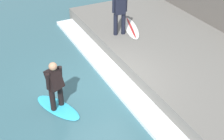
% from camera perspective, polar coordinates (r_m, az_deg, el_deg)
% --- Properties ---
extents(ground_plane, '(28.00, 28.00, 0.00)m').
position_cam_1_polar(ground_plane, '(9.60, -2.16, -4.10)').
color(ground_plane, '#335B66').
extents(concrete_ledge, '(4.40, 11.34, 0.52)m').
position_cam_1_polar(concrete_ledge, '(10.98, 13.64, 1.75)').
color(concrete_ledge, '#66635E').
rests_on(concrete_ledge, ground_plane).
extents(wave_foam_crest, '(0.72, 10.77, 0.12)m').
position_cam_1_polar(wave_foam_crest, '(9.83, 1.74, -2.65)').
color(wave_foam_crest, silver).
rests_on(wave_foam_crest, ground_plane).
extents(surfboard_riding, '(1.20, 1.73, 0.06)m').
position_cam_1_polar(surfboard_riding, '(9.11, -9.88, -6.76)').
color(surfboard_riding, '#2DADD1').
rests_on(surfboard_riding, ground_plane).
extents(surfer_riding, '(0.51, 0.52, 1.47)m').
position_cam_1_polar(surfer_riding, '(8.60, -10.41, -2.39)').
color(surfer_riding, black).
rests_on(surfer_riding, surfboard_riding).
extents(surfer_waiting_near, '(0.55, 0.33, 1.64)m').
position_cam_1_polar(surfer_waiting_near, '(11.47, 1.42, 10.72)').
color(surfer_waiting_near, black).
rests_on(surfer_waiting_near, concrete_ledge).
extents(surfboard_waiting_near, '(1.09, 2.04, 0.07)m').
position_cam_1_polar(surfboard_waiting_near, '(12.29, 3.49, 7.71)').
color(surfboard_waiting_near, white).
rests_on(surfboard_waiting_near, concrete_ledge).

